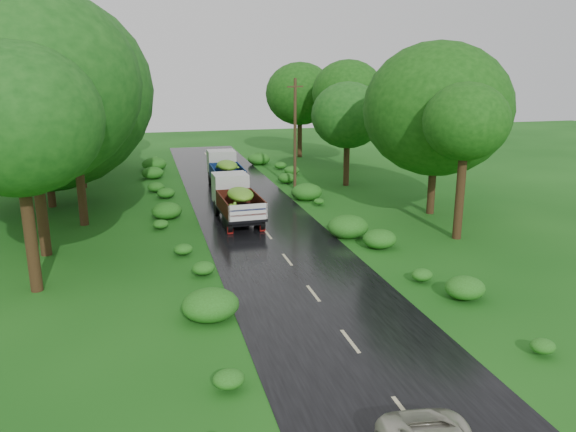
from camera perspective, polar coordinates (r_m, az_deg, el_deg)
name	(u,v)px	position (r m, az deg, el deg)	size (l,w,h in m)	color
ground	(350,342)	(18.45, 6.33, -12.57)	(120.00, 120.00, 0.00)	#11460F
road	(306,284)	(22.74, 1.84, -6.92)	(6.50, 80.00, 0.02)	black
road_lines	(299,275)	(23.63, 1.15, -6.01)	(0.12, 69.60, 0.00)	#BFB78C
truck_near	(236,197)	(31.54, -5.30, 1.90)	(2.19, 5.76, 2.39)	black
truck_far	(225,169)	(40.32, -6.45, 4.80)	(2.10, 5.78, 2.42)	black
utility_pole	(295,133)	(39.10, 0.72, 8.39)	(1.27, 0.63, 7.67)	#382616
trees_left	(62,93)	(37.12, -21.95, 11.47)	(7.50, 32.75, 9.68)	black
trees_right	(366,104)	(40.83, 7.96, 11.19)	(5.93, 30.25, 7.95)	black
shrubs	(260,218)	(30.92, -2.86, -0.25)	(11.90, 44.00, 0.70)	#235C15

